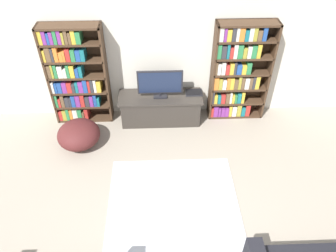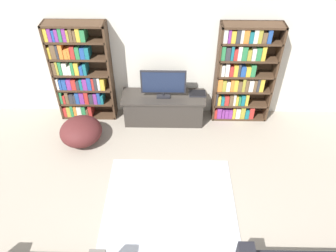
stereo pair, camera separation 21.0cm
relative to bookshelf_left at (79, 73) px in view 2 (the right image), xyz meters
The scene contains 8 objects.
wall_back 1.67m from the bookshelf_left, ahead, with size 8.80×0.06×2.60m.
bookshelf_left is the anchor object (origin of this frame).
bookshelf_right 2.83m from the bookshelf_left, ahead, with size 1.02×0.30×1.83m.
tv_stand 1.62m from the bookshelf_left, ahead, with size 1.50×0.53×0.54m.
television 1.49m from the bookshelf_left, ahead, with size 0.79×0.16×0.52m.
laptop 2.12m from the bookshelf_left, ahead, with size 0.30×0.21×0.03m.
area_rug 2.86m from the bookshelf_left, 53.40° to the right, with size 1.86×1.92×0.02m.
beanbag_ottoman 1.03m from the bookshelf_left, 84.12° to the right, with size 0.72×0.72×0.44m, color #4C1E1E.
Camera 2 is at (0.03, -0.89, 3.91)m, focal length 35.00 mm.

